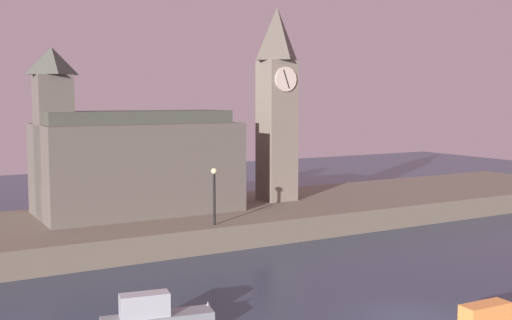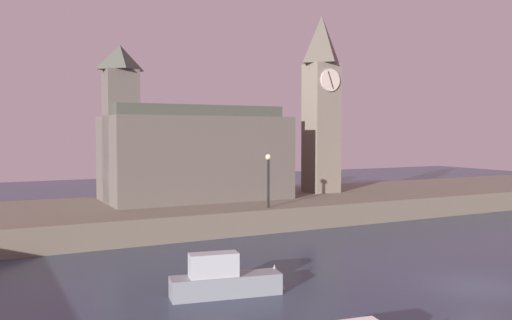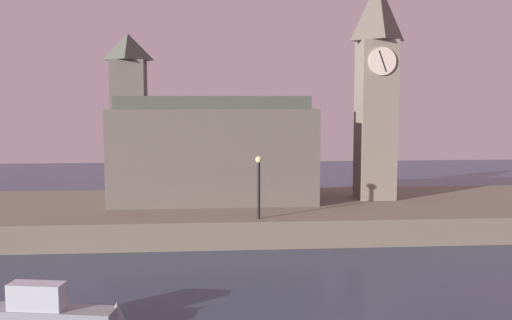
{
  "view_description": "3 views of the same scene",
  "coord_description": "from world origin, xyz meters",
  "px_view_note": "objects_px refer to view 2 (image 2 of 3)",
  "views": [
    {
      "loc": [
        -18.03,
        -18.49,
        9.02
      ],
      "look_at": [
        1.57,
        15.49,
        5.17
      ],
      "focal_mm": 44.49,
      "sensor_mm": 36.0,
      "label": 1
    },
    {
      "loc": [
        -17.86,
        -14.91,
        6.23
      ],
      "look_at": [
        -0.98,
        17.86,
        4.39
      ],
      "focal_mm": 37.79,
      "sensor_mm": 36.0,
      "label": 2
    },
    {
      "loc": [
        -4.21,
        -15.59,
        7.73
      ],
      "look_at": [
        -1.58,
        17.29,
        4.46
      ],
      "focal_mm": 40.2,
      "sensor_mm": 36.0,
      "label": 3
    }
  ],
  "objects_px": {
    "parliament_hall": "(190,152)",
    "streetlamp": "(268,174)",
    "boat_cruiser_grey": "(231,280)",
    "clock_tower": "(321,101)"
  },
  "relations": [
    {
      "from": "clock_tower",
      "to": "boat_cruiser_grey",
      "type": "height_order",
      "value": "clock_tower"
    },
    {
      "from": "clock_tower",
      "to": "parliament_hall",
      "type": "xyz_separation_m",
      "value": [
        -11.0,
        0.43,
        -3.94
      ]
    },
    {
      "from": "parliament_hall",
      "to": "streetlamp",
      "type": "relative_size",
      "value": 3.78
    },
    {
      "from": "boat_cruiser_grey",
      "to": "streetlamp",
      "type": "bearing_deg",
      "value": 55.5
    },
    {
      "from": "clock_tower",
      "to": "parliament_hall",
      "type": "distance_m",
      "value": 11.69
    },
    {
      "from": "parliament_hall",
      "to": "boat_cruiser_grey",
      "type": "relative_size",
      "value": 2.66
    },
    {
      "from": "streetlamp",
      "to": "boat_cruiser_grey",
      "type": "xyz_separation_m",
      "value": [
        -7.72,
        -11.24,
        -3.06
      ]
    },
    {
      "from": "parliament_hall",
      "to": "boat_cruiser_grey",
      "type": "height_order",
      "value": "parliament_hall"
    },
    {
      "from": "clock_tower",
      "to": "streetlamp",
      "type": "distance_m",
      "value": 11.44
    },
    {
      "from": "parliament_hall",
      "to": "streetlamp",
      "type": "bearing_deg",
      "value": -66.62
    }
  ]
}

